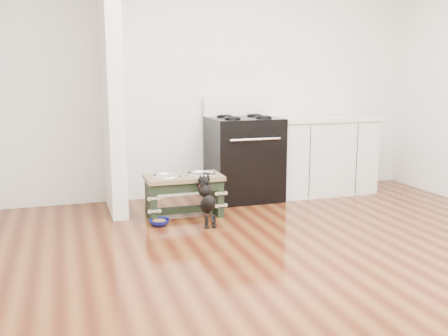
# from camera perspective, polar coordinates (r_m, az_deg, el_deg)

# --- Properties ---
(ground) EXTENTS (5.00, 5.00, 0.00)m
(ground) POSITION_cam_1_polar(r_m,az_deg,el_deg) (3.71, 10.32, -11.49)
(ground) COLOR #3E180B
(ground) RESTS_ON ground
(room_shell) EXTENTS (5.00, 5.00, 5.00)m
(room_shell) POSITION_cam_1_polar(r_m,az_deg,el_deg) (3.45, 11.24, 14.30)
(room_shell) COLOR silver
(room_shell) RESTS_ON ground
(partition_wall) EXTENTS (0.15, 0.80, 2.70)m
(partition_wall) POSITION_cam_1_polar(r_m,az_deg,el_deg) (5.14, -12.75, 9.96)
(partition_wall) COLOR silver
(partition_wall) RESTS_ON ground
(oven_range) EXTENTS (0.76, 0.69, 1.14)m
(oven_range) POSITION_cam_1_polar(r_m,az_deg,el_deg) (5.59, 2.26, 1.26)
(oven_range) COLOR black
(oven_range) RESTS_ON ground
(cabinet_run) EXTENTS (1.24, 0.64, 0.91)m
(cabinet_run) POSITION_cam_1_polar(r_m,az_deg,el_deg) (6.02, 10.98, 1.51)
(cabinet_run) COLOR silver
(cabinet_run) RESTS_ON ground
(dog_feeder) EXTENTS (0.75, 0.40, 0.43)m
(dog_feeder) POSITION_cam_1_polar(r_m,az_deg,el_deg) (4.94, -4.60, -2.21)
(dog_feeder) COLOR black
(dog_feeder) RESTS_ON ground
(puppy) EXTENTS (0.13, 0.39, 0.46)m
(puppy) POSITION_cam_1_polar(r_m,az_deg,el_deg) (4.65, -1.99, -3.51)
(puppy) COLOR black
(puppy) RESTS_ON ground
(floor_bowl) EXTENTS (0.25, 0.25, 0.06)m
(floor_bowl) POSITION_cam_1_polar(r_m,az_deg,el_deg) (4.72, -7.41, -6.16)
(floor_bowl) COLOR #0C1159
(floor_bowl) RESTS_ON ground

